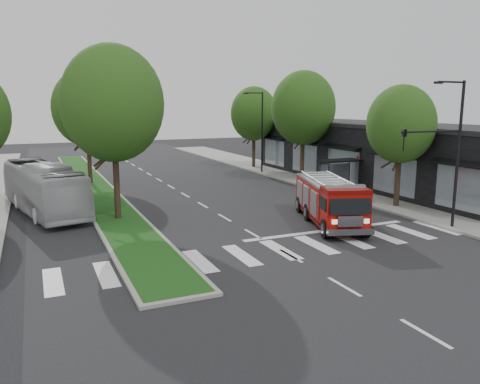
# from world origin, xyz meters

# --- Properties ---
(ground) EXTENTS (140.00, 140.00, 0.00)m
(ground) POSITION_xyz_m (0.00, 0.00, 0.00)
(ground) COLOR black
(ground) RESTS_ON ground
(sidewalk_right) EXTENTS (5.00, 80.00, 0.15)m
(sidewalk_right) POSITION_xyz_m (12.50, 10.00, 0.07)
(sidewalk_right) COLOR gray
(sidewalk_right) RESTS_ON ground
(median) EXTENTS (3.00, 50.00, 0.15)m
(median) POSITION_xyz_m (-6.00, 18.00, 0.08)
(median) COLOR gray
(median) RESTS_ON ground
(storefront_row) EXTENTS (8.00, 30.00, 5.00)m
(storefront_row) POSITION_xyz_m (17.00, 10.00, 2.50)
(storefront_row) COLOR black
(storefront_row) RESTS_ON ground
(bus_shelter) EXTENTS (3.20, 1.60, 2.61)m
(bus_shelter) POSITION_xyz_m (11.20, 8.15, 2.04)
(bus_shelter) COLOR black
(bus_shelter) RESTS_ON ground
(tree_right_near) EXTENTS (4.40, 4.40, 8.05)m
(tree_right_near) POSITION_xyz_m (11.50, 2.00, 5.51)
(tree_right_near) COLOR black
(tree_right_near) RESTS_ON ground
(tree_right_mid) EXTENTS (5.60, 5.60, 9.72)m
(tree_right_mid) POSITION_xyz_m (11.50, 14.00, 6.49)
(tree_right_mid) COLOR black
(tree_right_mid) RESTS_ON ground
(tree_right_far) EXTENTS (5.00, 5.00, 8.73)m
(tree_right_far) POSITION_xyz_m (11.50, 24.00, 5.84)
(tree_right_far) COLOR black
(tree_right_far) RESTS_ON ground
(tree_median_near) EXTENTS (5.80, 5.80, 10.16)m
(tree_median_near) POSITION_xyz_m (-6.00, 6.00, 6.81)
(tree_median_near) COLOR black
(tree_median_near) RESTS_ON ground
(tree_median_far) EXTENTS (5.60, 5.60, 9.72)m
(tree_median_far) POSITION_xyz_m (-6.00, 20.00, 6.49)
(tree_median_far) COLOR black
(tree_median_far) RESTS_ON ground
(streetlight_right_near) EXTENTS (4.08, 0.22, 8.00)m
(streetlight_right_near) POSITION_xyz_m (9.61, -3.50, 4.67)
(streetlight_right_near) COLOR black
(streetlight_right_near) RESTS_ON ground
(streetlight_right_far) EXTENTS (2.11, 0.20, 8.00)m
(streetlight_right_far) POSITION_xyz_m (10.35, 20.00, 4.48)
(streetlight_right_far) COLOR black
(streetlight_right_far) RESTS_ON ground
(fire_engine) EXTENTS (4.68, 8.18, 2.72)m
(fire_engine) POSITION_xyz_m (5.01, 0.32, 1.31)
(fire_engine) COLOR #640805
(fire_engine) RESTS_ON ground
(city_bus) EXTENTS (4.98, 11.55, 3.13)m
(city_bus) POSITION_xyz_m (-9.92, 10.04, 1.57)
(city_bus) COLOR #AFAFB4
(city_bus) RESTS_ON ground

